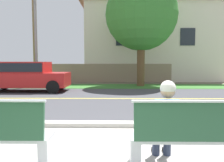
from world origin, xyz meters
The scene contains 13 objects.
ground_plane centered at (0.00, 8.00, 0.00)m, with size 140.00×140.00×0.00m, color #665B4C.
sidewalk_pavement centered at (0.00, 0.40, 0.01)m, with size 44.00×3.60×0.01m, color #B7B2A8.
curb_edge centered at (0.00, 2.35, 0.06)m, with size 44.00×0.30×0.11m, color #ADA89E.
street_asphalt centered at (0.00, 6.50, 0.00)m, with size 52.00×8.00×0.01m, color #424247.
road_centre_line centered at (0.00, 6.50, 0.01)m, with size 48.00×0.14×0.01m, color #E0CC4C.
far_verge_grass centered at (0.00, 11.48, 0.01)m, with size 48.00×2.80×0.02m, color #38702D.
bench_right centered at (1.44, 0.24, 0.45)m, with size 1.73×0.48×1.01m.
seated_person_blue centered at (1.10, 0.41, 0.68)m, with size 0.52×0.68×1.25m.
car_red_near centered at (-4.28, 8.90, 0.85)m, with size 4.30×1.86×1.54m.
streetlamp centered at (-4.50, 11.27, 4.42)m, with size 0.24×2.10×7.81m.
shade_tree_left centered at (2.10, 11.60, 4.82)m, with size 4.49×4.49×7.42m.
garden_wall centered at (-1.92, 14.64, 0.70)m, with size 13.00×0.36×1.40m, color gray.
house_across_street centered at (3.35, 17.84, 3.47)m, with size 11.66×6.91×6.84m.
Camera 1 is at (0.36, -2.93, 1.51)m, focal length 36.76 mm.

